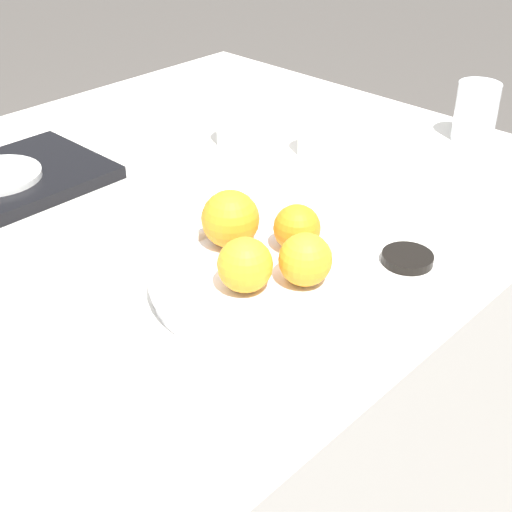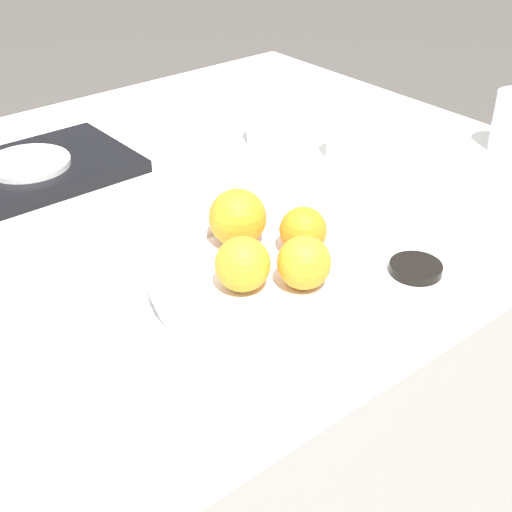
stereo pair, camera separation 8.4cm
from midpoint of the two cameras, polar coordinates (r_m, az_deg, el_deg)
table at (r=1.24m, az=-8.40°, el=-12.41°), size 1.48×0.97×0.74m
fruit_platter at (r=0.86m, az=2.80°, el=-2.03°), size 0.26×0.26×0.03m
orange_0 at (r=0.82m, az=1.85°, el=-0.75°), size 0.07×0.07×0.07m
orange_1 at (r=0.89m, az=6.47°, el=1.96°), size 0.06×0.06×0.06m
orange_2 at (r=0.90m, az=1.18°, el=3.00°), size 0.07×0.07×0.07m
orange_3 at (r=0.83m, az=6.77°, el=-0.63°), size 0.06×0.06×0.06m
serving_tray at (r=1.18m, az=-15.74°, el=6.46°), size 0.32×0.21×0.02m
side_plate at (r=1.17m, az=-15.84°, el=7.12°), size 0.13×0.13×0.01m
cup_0 at (r=1.37m, az=5.29°, el=12.35°), size 0.08×0.08×0.07m
cup_1 at (r=1.25m, az=2.88°, el=10.39°), size 0.07×0.07×0.07m
cup_2 at (r=1.21m, az=9.43°, el=9.18°), size 0.07×0.07×0.07m
napkin at (r=1.08m, az=1.25°, el=4.99°), size 0.14×0.13×0.01m
soy_dish at (r=0.93m, az=15.21°, el=-1.04°), size 0.07×0.07×0.01m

